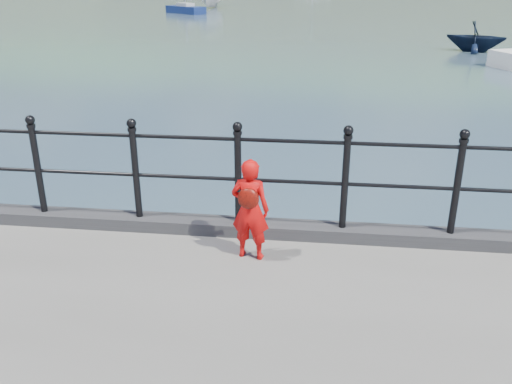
# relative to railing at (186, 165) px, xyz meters

# --- Properties ---
(ground) EXTENTS (600.00, 600.00, 0.00)m
(ground) POSITION_rel_railing_xyz_m (-0.00, 0.15, -1.82)
(ground) COLOR #2D4251
(ground) RESTS_ON ground
(kerb) EXTENTS (60.00, 0.30, 0.15)m
(kerb) POSITION_rel_railing_xyz_m (-0.00, -0.00, -0.75)
(kerb) COLOR #28282B
(kerb) RESTS_ON quay
(railing) EXTENTS (18.11, 0.11, 1.20)m
(railing) POSITION_rel_railing_xyz_m (0.00, 0.00, 0.00)
(railing) COLOR black
(railing) RESTS_ON kerb
(far_shore) EXTENTS (830.00, 200.00, 156.00)m
(far_shore) POSITION_rel_railing_xyz_m (38.34, 239.56, -24.39)
(far_shore) COLOR #333A21
(far_shore) RESTS_ON ground
(child) EXTENTS (0.44, 0.34, 1.11)m
(child) POSITION_rel_railing_xyz_m (0.81, -0.56, -0.26)
(child) COLOR red
(child) RESTS_ON quay
(launch_navy) EXTENTS (3.61, 3.38, 1.53)m
(launch_navy) POSITION_rel_railing_xyz_m (9.24, 24.34, -1.06)
(launch_navy) COLOR black
(launch_navy) RESTS_ON ground
(sailboat_port) EXTENTS (4.60, 4.18, 7.05)m
(sailboat_port) POSITION_rel_railing_xyz_m (-12.34, 49.56, -1.48)
(sailboat_port) COLOR navy
(sailboat_port) RESTS_ON ground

